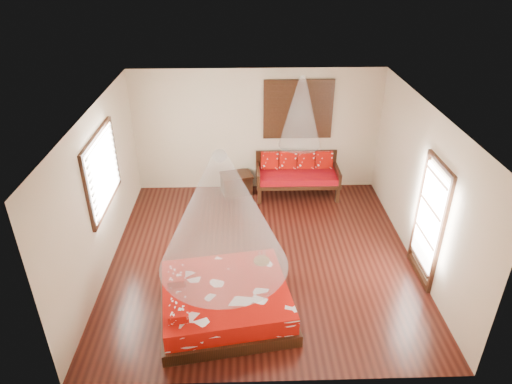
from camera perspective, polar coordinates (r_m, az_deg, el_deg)
room at (r=7.78m, az=0.80°, el=0.28°), size 5.54×5.54×2.84m
bed at (r=7.26m, az=-3.94°, el=-13.37°), size 2.24×2.08×0.63m
daybed at (r=10.37m, az=5.16°, el=2.40°), size 1.86×0.82×0.96m
storage_chest at (r=10.48m, az=-2.46°, el=1.09°), size 0.80×0.67×0.48m
shutter_panel at (r=10.14m, az=5.30°, el=10.23°), size 1.52×0.06×1.32m
window_left at (r=8.17m, az=-18.61°, el=2.50°), size 0.10×1.74×1.34m
glazed_door at (r=8.03m, az=20.78°, el=-3.58°), size 0.08×1.02×2.16m
wine_tray at (r=7.56m, az=0.72°, el=-8.32°), size 0.27×0.27×0.21m
mosquito_net_main at (r=6.30m, az=-4.27°, el=-2.52°), size 1.89×1.89×1.80m
mosquito_net_daybed at (r=9.67m, az=5.63°, el=9.90°), size 0.90×0.90×1.50m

